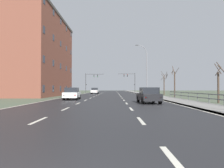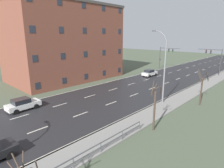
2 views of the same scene
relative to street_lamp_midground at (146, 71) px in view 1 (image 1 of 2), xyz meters
The scene contains 14 objects.
ground_plane 12.41m from the street_lamp_midground, 131.03° to the left, with size 160.00×160.00×0.12m.
road_asphalt_strip 22.42m from the street_lamp_midground, 109.93° to the left, with size 14.00×120.00×0.03m.
sidewalk_right 21.16m from the street_lamp_midground, 87.29° to the left, with size 3.00×120.00×0.12m.
guardrail 22.68m from the street_lamp_midground, 83.83° to the right, with size 0.07×26.91×1.00m.
street_lamp_midground is the anchor object (origin of this frame).
traffic_signal_right 26.53m from the street_lamp_midground, 91.89° to the left, with size 5.46×0.36×6.35m.
traffic_signal_left 29.56m from the street_lamp_midground, 117.98° to the left, with size 5.96×0.36×6.19m.
car_mid_centre 21.44m from the street_lamp_midground, 98.02° to the right, with size 2.00×4.19×1.57m.
car_distant 19.06m from the street_lamp_midground, 127.78° to the left, with size 1.92×4.14×1.57m.
car_far_right 19.18m from the street_lamp_midground, 128.63° to the right, with size 1.95×4.16×1.57m.
brick_building 23.94m from the street_lamp_midground, behind, with size 14.03×22.94×15.82m.
bare_tree_near 21.05m from the street_lamp_midground, 78.47° to the right, with size 1.30×1.26×4.07m.
bare_tree_mid 8.78m from the street_lamp_midground, 66.19° to the right, with size 1.22×1.06×5.10m.
bare_tree_far 5.81m from the street_lamp_midground, 35.09° to the left, with size 1.38×1.41×5.05m.
Camera 1 is at (1.10, -2.31, 1.51)m, focal length 34.09 mm.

